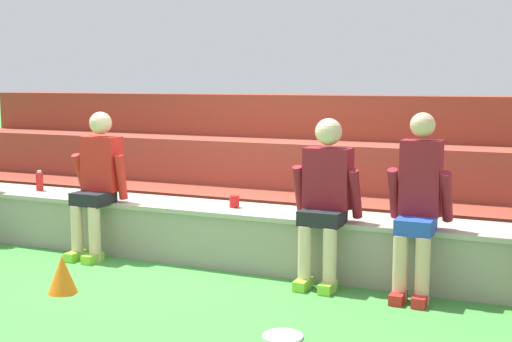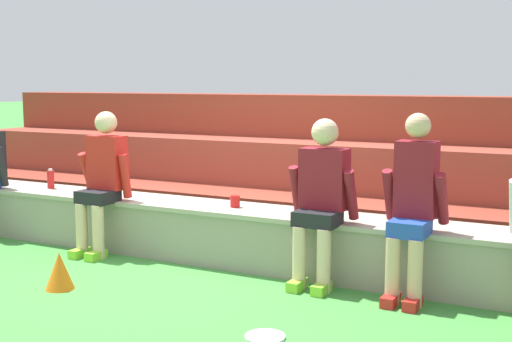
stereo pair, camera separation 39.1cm
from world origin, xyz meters
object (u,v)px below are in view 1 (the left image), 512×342
Objects in this scene: person_center at (325,195)px; plastic_cup_left_end at (234,202)px; person_right_of_center at (418,201)px; water_bottle_mid_right at (40,181)px; person_left_of_center at (97,179)px; sports_cone at (62,274)px; frisbee at (283,336)px.

plastic_cup_left_end is (-0.95, 0.29, -0.17)m from person_center.
person_right_of_center is at bearing -0.52° from person_center.
person_left_of_center is at bearing -18.79° from water_bottle_mid_right.
person_center is 2.17m from sports_cone.
plastic_cup_left_end reaches higher than frisbee.
person_left_of_center is at bearing 152.39° from frisbee.
sports_cone is at bearing 174.79° from frisbee.
person_left_of_center reaches higher than water_bottle_mid_right.
person_center is at bearing 0.24° from person_left_of_center.
person_left_of_center is 12.70× the size of plastic_cup_left_end.
person_center reaches higher than sports_cone.
person_right_of_center is at bearing -4.82° from water_bottle_mid_right.
person_left_of_center is 2.99m from person_right_of_center.
person_right_of_center is 5.35× the size of frisbee.
plastic_cup_left_end is 0.41× the size of frisbee.
person_left_of_center is 1.06m from water_bottle_mid_right.
person_center is at bearing 179.48° from person_right_of_center.
person_center reaches higher than frisbee.
water_bottle_mid_right reaches higher than sports_cone.
water_bottle_mid_right is 2.29m from plastic_cup_left_end.
sports_cone is (1.45, -1.41, -0.46)m from water_bottle_mid_right.
water_bottle_mid_right is 0.70× the size of sports_cone.
water_bottle_mid_right is 0.80× the size of frisbee.
person_left_of_center reaches higher than person_center.
person_left_of_center is 2.79m from frisbee.
plastic_cup_left_end is 0.36× the size of sports_cone.
sports_cone is (0.46, -1.07, -0.58)m from person_left_of_center.
plastic_cup_left_end is at bearing 12.92° from person_left_of_center.
person_right_of_center is at bearing 0.05° from person_left_of_center.
person_center is at bearing -5.81° from water_bottle_mid_right.
water_bottle_mid_right is at bearing 175.18° from person_right_of_center.
plastic_cup_left_end is 1.65m from sports_cone.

